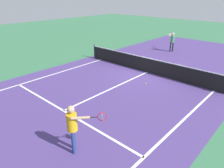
{
  "coord_description": "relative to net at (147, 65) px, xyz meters",
  "views": [
    {
      "loc": [
        6.67,
        -10.68,
        4.59
      ],
      "look_at": [
        1.15,
        -4.58,
        1.0
      ],
      "focal_mm": 33.19,
      "sensor_mm": 36.0,
      "label": 1
    }
  ],
  "objects": [
    {
      "name": "court_surface_inbounds",
      "position": [
        0.0,
        0.0,
        -0.49
      ],
      "size": [
        10.62,
        24.4,
        0.0
      ],
      "primitive_type": "cube",
      "color": "#4C387A",
      "rests_on": "ground_plane"
    },
    {
      "name": "ground_plane",
      "position": [
        0.0,
        0.0,
        -0.49
      ],
      "size": [
        60.0,
        60.0,
        0.0
      ],
      "primitive_type": "plane",
      "color": "#38724C"
    },
    {
      "name": "tennis_ball_near_net",
      "position": [
        1.01,
        -1.65,
        -0.46
      ],
      "size": [
        0.07,
        0.07,
        0.07
      ],
      "primitive_type": "sphere",
      "color": "#CCE033",
      "rests_on": "ground_plane"
    },
    {
      "name": "player_near",
      "position": [
        2.32,
        -7.61,
        0.52
      ],
      "size": [
        0.99,
        0.83,
        1.63
      ],
      "color": "navy",
      "rests_on": "ground_plane"
    },
    {
      "name": "line_sideline_left",
      "position": [
        -4.11,
        -5.95,
        -0.49
      ],
      "size": [
        0.1,
        11.89,
        0.01
      ],
      "primitive_type": "cube",
      "color": "white",
      "rests_on": "ground_plane"
    },
    {
      "name": "line_center_service",
      "position": [
        0.0,
        -3.2,
        -0.49
      ],
      "size": [
        0.1,
        6.4,
        0.01
      ],
      "primitive_type": "cube",
      "color": "white",
      "rests_on": "ground_plane"
    },
    {
      "name": "net",
      "position": [
        0.0,
        0.0,
        0.0
      ],
      "size": [
        9.74,
        0.09,
        1.07
      ],
      "color": "#33383D",
      "rests_on": "ground_plane"
    },
    {
      "name": "line_sideline_right",
      "position": [
        4.11,
        -5.95,
        -0.49
      ],
      "size": [
        0.1,
        11.89,
        0.01
      ],
      "primitive_type": "cube",
      "color": "white",
      "rests_on": "ground_plane"
    },
    {
      "name": "line_service_near",
      "position": [
        0.0,
        -6.4,
        -0.49
      ],
      "size": [
        8.22,
        0.1,
        0.01
      ],
      "primitive_type": "cube",
      "color": "white",
      "rests_on": "ground_plane"
    },
    {
      "name": "player_far",
      "position": [
        -1.35,
        5.82,
        0.5
      ],
      "size": [
        0.88,
        0.95,
        1.61
      ],
      "color": "black",
      "rests_on": "ground_plane"
    }
  ]
}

